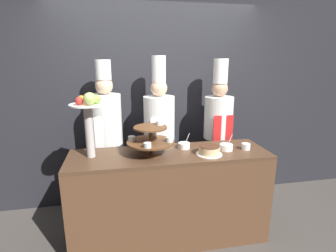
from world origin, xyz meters
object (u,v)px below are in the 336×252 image
at_px(cup_white, 246,146).
at_px(serving_bowl_near, 226,147).
at_px(cake_round, 209,150).
at_px(serving_bowl_far, 184,145).
at_px(chef_center_right, 218,130).
at_px(fruit_pedestal, 89,113).
at_px(chef_center_left, 159,133).
at_px(tiered_stand, 151,139).
at_px(chef_left, 107,134).

height_order(cup_white, serving_bowl_near, serving_bowl_near).
height_order(cake_round, serving_bowl_far, serving_bowl_far).
bearing_deg(chef_center_right, cake_round, -117.85).
relative_size(fruit_pedestal, cake_round, 2.44).
relative_size(cake_round, serving_bowl_far, 1.58).
bearing_deg(chef_center_left, serving_bowl_near, -42.93).
height_order(tiered_stand, serving_bowl_far, tiered_stand).
relative_size(cup_white, chef_left, 0.05).
relative_size(serving_bowl_near, chef_center_left, 0.09).
bearing_deg(fruit_pedestal, chef_center_right, 18.84).
bearing_deg(tiered_stand, cup_white, -2.31).
distance_m(cake_round, serving_bowl_far, 0.29).
distance_m(tiered_stand, chef_center_left, 0.57).
height_order(tiered_stand, chef_center_right, chef_center_right).
bearing_deg(cake_round, serving_bowl_near, 22.43).
bearing_deg(chef_center_right, chef_left, -180.00).
height_order(chef_left, chef_center_right, chef_center_right).
bearing_deg(chef_center_left, chef_center_right, 0.01).
bearing_deg(cake_round, chef_left, 146.74).
relative_size(tiered_stand, cup_white, 5.21).
bearing_deg(chef_left, serving_bowl_far, -28.13).
bearing_deg(cake_round, tiered_stand, 169.03).
height_order(cup_white, chef_center_left, chef_center_left).
distance_m(tiered_stand, cake_round, 0.58).
xyz_separation_m(cake_round, chef_center_left, (-0.39, 0.65, 0.02)).
relative_size(fruit_pedestal, serving_bowl_near, 3.78).
xyz_separation_m(fruit_pedestal, serving_bowl_near, (1.33, -0.06, -0.39)).
bearing_deg(fruit_pedestal, serving_bowl_far, 4.52).
distance_m(serving_bowl_near, serving_bowl_far, 0.43).
distance_m(tiered_stand, serving_bowl_near, 0.78).
height_order(serving_bowl_far, chef_center_right, chef_center_right).
bearing_deg(serving_bowl_near, fruit_pedestal, 177.34).
bearing_deg(chef_left, chef_center_left, 0.00).
distance_m(chef_left, chef_center_right, 1.33).
bearing_deg(serving_bowl_far, chef_center_right, 38.38).
bearing_deg(chef_left, serving_bowl_near, -24.95).
bearing_deg(serving_bowl_far, serving_bowl_near, -18.27).
distance_m(fruit_pedestal, chef_center_left, 0.95).
relative_size(serving_bowl_near, chef_center_right, 0.09).
relative_size(fruit_pedestal, cup_white, 7.06).
distance_m(chef_center_left, chef_center_right, 0.73).
distance_m(chef_left, chef_center_left, 0.60).
xyz_separation_m(fruit_pedestal, cup_white, (1.53, -0.08, -0.39)).
relative_size(fruit_pedestal, chef_center_left, 0.33).
bearing_deg(serving_bowl_near, chef_center_left, 137.07).
relative_size(cake_round, chef_center_right, 0.14).
distance_m(serving_bowl_far, chef_left, 0.90).
distance_m(tiered_stand, serving_bowl_far, 0.40).
relative_size(fruit_pedestal, chef_left, 0.34).
xyz_separation_m(serving_bowl_near, chef_center_right, (0.13, 0.56, 0.03)).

